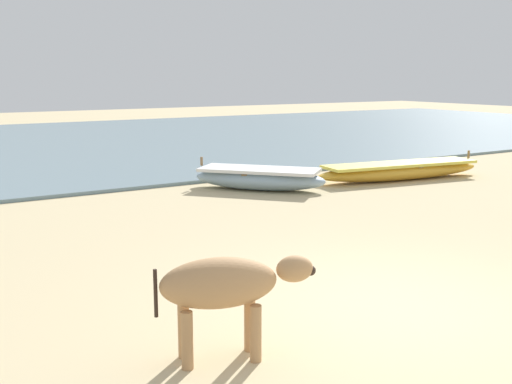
% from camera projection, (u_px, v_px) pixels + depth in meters
% --- Properties ---
extents(ground, '(80.00, 80.00, 0.00)m').
position_uv_depth(ground, '(399.00, 308.00, 6.84)').
color(ground, '#CCB789').
extents(sea_water, '(60.00, 20.00, 0.08)m').
position_uv_depth(sea_water, '(29.00, 146.00, 22.08)').
color(sea_water, slate).
rests_on(sea_water, ground).
extents(fishing_boat_3, '(4.67, 1.52, 0.62)m').
position_uv_depth(fishing_boat_3, '(400.00, 170.00, 15.16)').
color(fishing_boat_3, gold).
rests_on(fishing_boat_3, ground).
extents(fishing_boat_4, '(2.73, 2.91, 0.69)m').
position_uv_depth(fishing_boat_4, '(259.00, 178.00, 13.85)').
color(fishing_boat_4, '#8CA5B7').
rests_on(fishing_boat_4, ground).
extents(cow_adult_tan, '(1.44, 0.73, 0.95)m').
position_uv_depth(cow_adult_tan, '(225.00, 286.00, 5.50)').
color(cow_adult_tan, tan).
rests_on(cow_adult_tan, ground).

